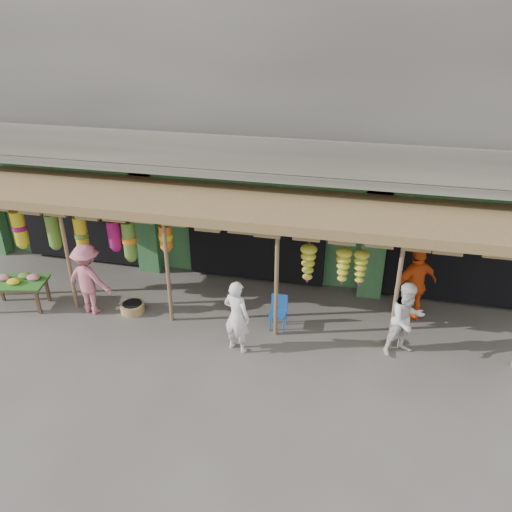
% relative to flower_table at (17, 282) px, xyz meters
% --- Properties ---
extents(ground, '(80.00, 80.00, 0.00)m').
position_rel_flower_table_xyz_m(ground, '(5.33, 0.48, -0.68)').
color(ground, '#514C47').
rests_on(ground, ground).
extents(building, '(16.40, 6.80, 7.00)m').
position_rel_flower_table_xyz_m(building, '(5.33, 5.35, 2.69)').
color(building, gray).
rests_on(building, ground).
extents(awning, '(14.00, 2.70, 2.79)m').
position_rel_flower_table_xyz_m(awning, '(5.17, 1.28, 1.89)').
color(awning, brown).
rests_on(awning, ground).
extents(flower_table, '(1.55, 1.11, 0.84)m').
position_rel_flower_table_xyz_m(flower_table, '(0.00, 0.00, 0.00)').
color(flower_table, brown).
rests_on(flower_table, ground).
extents(blue_chair, '(0.38, 0.39, 0.79)m').
position_rel_flower_table_xyz_m(blue_chair, '(6.33, 0.63, -0.24)').
color(blue_chair, '#1A53AF').
rests_on(blue_chair, ground).
extents(basket_mid, '(0.67, 0.67, 0.22)m').
position_rel_flower_table_xyz_m(basket_mid, '(2.77, 0.41, -0.57)').
color(basket_mid, olive).
rests_on(basket_mid, ground).
extents(basket_right, '(0.53, 0.53, 0.19)m').
position_rel_flower_table_xyz_m(basket_right, '(2.78, 0.46, -0.58)').
color(basket_right, '#9E814A').
rests_on(basket_right, ground).
extents(person_front, '(0.70, 0.57, 1.67)m').
position_rel_flower_table_xyz_m(person_front, '(5.63, -0.44, 0.15)').
color(person_front, silver).
rests_on(person_front, ground).
extents(person_right, '(1.04, 0.98, 1.69)m').
position_rel_flower_table_xyz_m(person_right, '(9.09, 0.24, 0.16)').
color(person_right, silver).
rests_on(person_right, ground).
extents(person_vendor, '(1.18, 1.01, 1.89)m').
position_rel_flower_table_xyz_m(person_vendor, '(9.33, 1.59, 0.27)').
color(person_vendor, '#EA5416').
rests_on(person_vendor, ground).
extents(person_shopper, '(1.23, 0.82, 1.78)m').
position_rel_flower_table_xyz_m(person_shopper, '(1.83, 0.21, 0.21)').
color(person_shopper, '#CA6A79').
rests_on(person_shopper, ground).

